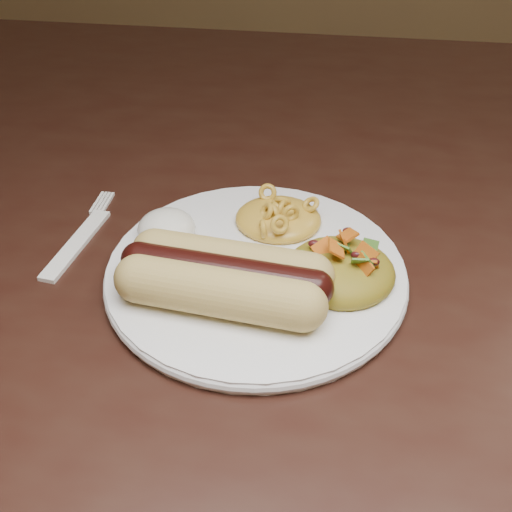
# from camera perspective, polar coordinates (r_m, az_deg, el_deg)

# --- Properties ---
(table) EXTENTS (1.60, 0.90, 0.75)m
(table) POSITION_cam_1_polar(r_m,az_deg,el_deg) (0.65, 11.05, -0.85)
(table) COLOR black
(table) RESTS_ON floor
(plate) EXTENTS (0.30, 0.30, 0.01)m
(plate) POSITION_cam_1_polar(r_m,az_deg,el_deg) (0.48, -0.00, -1.51)
(plate) COLOR white
(plate) RESTS_ON table
(hotdog) EXTENTS (0.14, 0.08, 0.04)m
(hotdog) POSITION_cam_1_polar(r_m,az_deg,el_deg) (0.44, -3.00, -1.97)
(hotdog) COLOR tan
(hotdog) RESTS_ON plate
(mac_and_cheese) EXTENTS (0.08, 0.08, 0.03)m
(mac_and_cheese) POSITION_cam_1_polar(r_m,az_deg,el_deg) (0.52, 2.16, 4.47)
(mac_and_cheese) COLOR gold
(mac_and_cheese) RESTS_ON plate
(sour_cream) EXTENTS (0.06, 0.06, 0.03)m
(sour_cream) POSITION_cam_1_polar(r_m,az_deg,el_deg) (0.50, -8.58, 3.20)
(sour_cream) COLOR white
(sour_cream) RESTS_ON plate
(taco_salad) EXTENTS (0.09, 0.08, 0.04)m
(taco_salad) POSITION_cam_1_polar(r_m,az_deg,el_deg) (0.46, 8.11, -0.67)
(taco_salad) COLOR #B75A07
(taco_salad) RESTS_ON plate
(fork) EXTENTS (0.04, 0.14, 0.00)m
(fork) POSITION_cam_1_polar(r_m,az_deg,el_deg) (0.54, -16.74, 1.10)
(fork) COLOR white
(fork) RESTS_ON table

